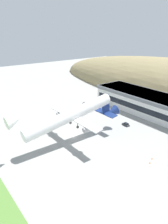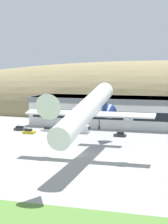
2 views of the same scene
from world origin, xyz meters
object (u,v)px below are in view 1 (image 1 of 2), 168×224
object	(u,v)px
cargo_airplane	(72,116)
traffic_cone_1	(150,163)
service_car_1	(84,108)
terminal_building	(163,107)
service_car_0	(126,124)
service_car_3	(85,104)
service_car_2	(96,108)
traffic_cone_0	(152,158)
box_truck	(110,112)

from	to	relation	value
cargo_airplane	traffic_cone_1	size ratio (longest dim) A/B	94.93
service_car_1	terminal_building	bearing A→B (deg)	36.80
terminal_building	service_car_0	size ratio (longest dim) A/B	21.29
cargo_airplane	traffic_cone_1	bearing A→B (deg)	23.76
service_car_3	traffic_cone_1	size ratio (longest dim) A/B	8.13
service_car_0	cargo_airplane	bearing A→B (deg)	-94.99
terminal_building	service_car_2	xyz separation A→B (m)	(-32.47, -21.21, -5.83)
terminal_building	traffic_cone_0	size ratio (longest dim) A/B	155.57
cargo_airplane	traffic_cone_1	xyz separation A→B (m)	(31.65, 13.93, -12.19)
box_truck	traffic_cone_0	size ratio (longest dim) A/B	14.70
service_car_2	service_car_3	world-z (taller)	service_car_3
traffic_cone_1	service_car_3	bearing A→B (deg)	163.50
cargo_airplane	service_car_0	size ratio (longest dim) A/B	12.99
service_car_2	service_car_3	bearing A→B (deg)	-172.23
service_car_1	service_car_3	bearing A→B (deg)	139.45
terminal_building	service_car_3	size ratio (longest dim) A/B	19.14
traffic_cone_0	traffic_cone_1	bearing A→B (deg)	-67.06
service_car_3	terminal_building	bearing A→B (deg)	27.93
service_car_3	box_truck	world-z (taller)	box_truck
traffic_cone_1	terminal_building	bearing A→B (deg)	119.74
box_truck	traffic_cone_1	bearing A→B (deg)	-25.28
service_car_0	service_car_1	xyz separation A→B (m)	(-32.17, -3.02, 0.06)
cargo_airplane	traffic_cone_0	xyz separation A→B (m)	(30.37, 16.95, -12.19)
terminal_building	service_car_3	xyz separation A→B (m)	(-42.61, -22.59, -5.76)
traffic_cone_0	service_car_0	bearing A→B (deg)	151.71
terminal_building	service_car_0	distance (m)	25.64
cargo_airplane	box_truck	bearing A→B (deg)	110.58
box_truck	traffic_cone_1	xyz separation A→B (m)	(44.83, -21.17, -1.31)
service_car_1	service_car_3	xyz separation A→B (m)	(-5.79, 4.95, 0.00)
cargo_airplane	traffic_cone_0	world-z (taller)	cargo_airplane
terminal_building	box_truck	bearing A→B (deg)	-134.15
terminal_building	traffic_cone_0	bearing A→B (deg)	-59.78
service_car_3	box_truck	distance (m)	22.06
terminal_building	box_truck	world-z (taller)	terminal_building
traffic_cone_0	cargo_airplane	bearing A→B (deg)	-150.83
service_car_3	box_truck	xyz separation A→B (m)	(22.00, 1.36, 0.90)
service_car_1	service_car_2	distance (m)	7.69
service_car_1	traffic_cone_1	xyz separation A→B (m)	(61.04, -14.85, -0.41)
service_car_0	service_car_3	world-z (taller)	service_car_3
box_truck	traffic_cone_0	distance (m)	47.20
box_truck	terminal_building	bearing A→B (deg)	45.85
service_car_2	traffic_cone_1	world-z (taller)	service_car_2
service_car_2	terminal_building	bearing A→B (deg)	33.15
service_car_2	traffic_cone_0	world-z (taller)	service_car_2
service_car_3	traffic_cone_0	size ratio (longest dim) A/B	8.13
terminal_building	traffic_cone_1	world-z (taller)	terminal_building
service_car_3	traffic_cone_1	bearing A→B (deg)	-16.50
service_car_0	service_car_1	world-z (taller)	service_car_1
service_car_0	traffic_cone_1	bearing A→B (deg)	-31.75
cargo_airplane	traffic_cone_0	size ratio (longest dim) A/B	94.93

